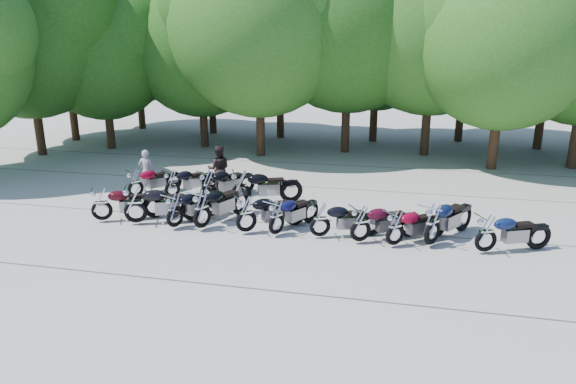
% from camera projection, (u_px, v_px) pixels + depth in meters
% --- Properties ---
extents(ground, '(90.00, 90.00, 0.00)m').
position_uv_depth(ground, '(277.00, 242.00, 15.11)').
color(ground, gray).
rests_on(ground, ground).
extents(tree_0, '(7.50, 7.50, 9.21)m').
position_uv_depth(tree_0, '(65.00, 44.00, 28.88)').
color(tree_0, '#3A2614').
rests_on(tree_0, ground).
extents(tree_1, '(6.97, 6.97, 8.55)m').
position_uv_depth(tree_1, '(102.00, 53.00, 26.66)').
color(tree_1, '#3A2614').
rests_on(tree_1, ground).
extents(tree_2, '(7.31, 7.31, 8.97)m').
position_uv_depth(tree_2, '(200.00, 48.00, 27.11)').
color(tree_2, '#3A2614').
rests_on(tree_2, ground).
extents(tree_3, '(8.70, 8.70, 10.67)m').
position_uv_depth(tree_3, '(259.00, 26.00, 24.56)').
color(tree_3, '#3A2614').
rests_on(tree_3, ground).
extents(tree_4, '(9.13, 9.13, 11.20)m').
position_uv_depth(tree_4, '(349.00, 20.00, 25.35)').
color(tree_4, '#3A2614').
rests_on(tree_4, ground).
extents(tree_5, '(9.04, 9.04, 11.10)m').
position_uv_depth(tree_5, '(434.00, 21.00, 24.64)').
color(tree_5, '#3A2614').
rests_on(tree_5, ground).
extents(tree_6, '(8.00, 8.00, 9.82)m').
position_uv_depth(tree_6, '(506.00, 37.00, 22.02)').
color(tree_6, '#3A2614').
rests_on(tree_6, ground).
extents(tree_9, '(7.59, 7.59, 9.32)m').
position_uv_depth(tree_9, '(136.00, 43.00, 32.79)').
color(tree_9, '#3A2614').
rests_on(tree_9, ground).
extents(tree_10, '(7.78, 7.78, 9.55)m').
position_uv_depth(tree_10, '(209.00, 41.00, 31.09)').
color(tree_10, '#3A2614').
rests_on(tree_10, ground).
extents(tree_11, '(7.56, 7.56, 9.28)m').
position_uv_depth(tree_11, '(280.00, 44.00, 29.69)').
color(tree_11, '#3A2614').
rests_on(tree_11, ground).
extents(tree_12, '(7.88, 7.88, 9.67)m').
position_uv_depth(tree_12, '(377.00, 39.00, 28.52)').
color(tree_12, '#3A2614').
rests_on(tree_12, ground).
extents(tree_13, '(8.31, 8.31, 10.20)m').
position_uv_depth(tree_13, '(468.00, 34.00, 28.36)').
color(tree_13, '#3A2614').
rests_on(tree_13, ground).
extents(tree_14, '(8.02, 8.02, 9.84)m').
position_uv_depth(tree_14, '(552.00, 37.00, 26.30)').
color(tree_14, '#3A2614').
rests_on(tree_14, ground).
extents(tree_17, '(8.31, 8.31, 10.20)m').
position_uv_depth(tree_17, '(26.00, 33.00, 24.84)').
color(tree_17, '#3A2614').
rests_on(tree_17, ground).
extents(motorcycle_0, '(2.38, 1.68, 1.31)m').
position_uv_depth(motorcycle_0, '(101.00, 203.00, 16.58)').
color(motorcycle_0, '#37070E').
rests_on(motorcycle_0, ground).
extents(motorcycle_1, '(2.68, 1.67, 1.45)m').
position_uv_depth(motorcycle_1, '(135.00, 203.00, 16.32)').
color(motorcycle_1, black).
rests_on(motorcycle_1, ground).
extents(motorcycle_2, '(1.62, 2.35, 1.29)m').
position_uv_depth(motorcycle_2, '(175.00, 209.00, 15.99)').
color(motorcycle_2, black).
rests_on(motorcycle_2, ground).
extents(motorcycle_3, '(1.69, 2.62, 1.43)m').
position_uv_depth(motorcycle_3, '(202.00, 208.00, 15.88)').
color(motorcycle_3, black).
rests_on(motorcycle_3, ground).
extents(motorcycle_4, '(2.27, 2.05, 1.33)m').
position_uv_depth(motorcycle_4, '(246.00, 213.00, 15.57)').
color(motorcycle_4, black).
rests_on(motorcycle_4, ground).
extents(motorcycle_5, '(1.69, 2.28, 1.26)m').
position_uv_depth(motorcycle_5, '(276.00, 216.00, 15.40)').
color(motorcycle_5, '#0C0C35').
rests_on(motorcycle_5, ground).
extents(motorcycle_6, '(2.28, 1.38, 1.24)m').
position_uv_depth(motorcycle_6, '(320.00, 219.00, 15.22)').
color(motorcycle_6, black).
rests_on(motorcycle_6, ground).
extents(motorcycle_7, '(2.31, 1.77, 1.29)m').
position_uv_depth(motorcycle_7, '(361.00, 222.00, 14.84)').
color(motorcycle_7, '#3B0818').
rests_on(motorcycle_7, ground).
extents(motorcycle_8, '(2.09, 1.88, 1.22)m').
position_uv_depth(motorcycle_8, '(395.00, 227.00, 14.58)').
color(motorcycle_8, maroon).
rests_on(motorcycle_8, ground).
extents(motorcycle_9, '(2.04, 2.55, 1.44)m').
position_uv_depth(motorcycle_9, '(433.00, 223.00, 14.58)').
color(motorcycle_9, '#0C1337').
rests_on(motorcycle_9, ground).
extents(motorcycle_10, '(2.37, 1.55, 1.29)m').
position_uv_depth(motorcycle_10, '(487.00, 232.00, 14.10)').
color(motorcycle_10, '#0E1A3E').
rests_on(motorcycle_10, ground).
extents(motorcycle_11, '(1.84, 2.16, 1.24)m').
position_uv_depth(motorcycle_11, '(135.00, 182.00, 19.11)').
color(motorcycle_11, maroon).
rests_on(motorcycle_11, ground).
extents(motorcycle_12, '(1.84, 2.18, 1.25)m').
position_uv_depth(motorcycle_12, '(172.00, 183.00, 19.02)').
color(motorcycle_12, black).
rests_on(motorcycle_12, ground).
extents(motorcycle_13, '(1.99, 2.40, 1.36)m').
position_uv_depth(motorcycle_13, '(208.00, 185.00, 18.54)').
color(motorcycle_13, black).
rests_on(motorcycle_13, ground).
extents(motorcycle_14, '(2.64, 1.68, 1.43)m').
position_uv_depth(motorcycle_14, '(241.00, 186.00, 18.30)').
color(motorcycle_14, black).
rests_on(motorcycle_14, ground).
extents(rider_0, '(0.66, 0.48, 1.67)m').
position_uv_depth(rider_0, '(147.00, 171.00, 19.88)').
color(rider_0, '#949396').
rests_on(rider_0, ground).
extents(rider_1, '(1.05, 0.91, 1.84)m').
position_uv_depth(rider_1, '(219.00, 169.00, 19.84)').
color(rider_1, black).
rests_on(rider_1, ground).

